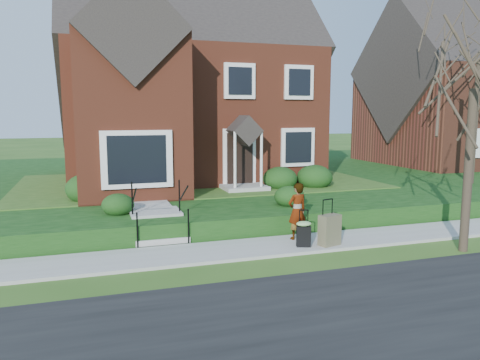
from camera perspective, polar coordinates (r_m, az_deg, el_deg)
name	(u,v)px	position (r m, az deg, el deg)	size (l,w,h in m)	color
ground	(267,248)	(12.08, 3.30, -8.33)	(120.00, 120.00, 0.00)	#2D5119
street	(384,336)	(7.94, 17.19, -17.75)	(60.00, 6.00, 0.01)	black
sidewalk	(267,247)	(12.06, 3.30, -8.15)	(60.00, 1.60, 0.08)	#9E9B93
terrace	(262,176)	(23.40, 2.74, 0.47)	(44.00, 20.00, 0.60)	#10350E
walkway	(144,197)	(16.12, -11.59, -2.00)	(1.20, 6.00, 0.06)	#9E9B93
main_house	(183,70)	(20.86, -7.02, 13.15)	(10.40, 10.20, 9.40)	brown
neighbour_house	(461,81)	(29.78, 25.30, 10.90)	(9.40, 8.00, 9.20)	brown
front_steps	(158,222)	(13.08, -9.99, -5.01)	(1.40, 2.02, 1.50)	#9E9B93
foundation_shrubs	(221,182)	(16.34, -2.39, -0.24)	(9.72, 4.25, 1.00)	black
woman	(297,211)	(12.56, 6.99, -3.78)	(0.56, 0.36, 1.52)	#999999
suitcase_black	(304,232)	(11.96, 7.77, -6.35)	(0.47, 0.43, 0.94)	black
suitcase_olive	(330,230)	(12.18, 10.87, -6.00)	(0.61, 0.45, 1.19)	brown
tree_verge	(475,73)	(12.70, 26.75, 11.60)	(4.38, 4.38, 6.26)	#4B3E2D
tree_gap	(480,48)	(21.18, 27.24, 14.12)	(5.36, 5.36, 7.65)	#4B3E2D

